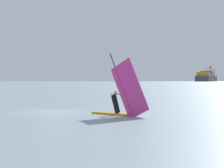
{
  "coord_description": "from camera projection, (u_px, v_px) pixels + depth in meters",
  "views": [
    {
      "loc": [
        10.47,
        -21.15,
        2.08
      ],
      "look_at": [
        1.92,
        6.27,
        1.79
      ],
      "focal_mm": 57.13,
      "sensor_mm": 36.0,
      "label": 1
    }
  ],
  "objects": [
    {
      "name": "cargo_ship",
      "position": [
        207.0,
        77.0,
        803.36
      ],
      "size": [
        40.95,
        179.38,
        37.01
      ],
      "rotation": [
        0.0,
        0.0,
        4.64
      ],
      "color": "#3F444C",
      "rests_on": "ground_plane"
    },
    {
      "name": "ground_plane",
      "position": [
        56.0,
        112.0,
        23.33
      ],
      "size": [
        4000.0,
        4000.0,
        0.0
      ],
      "primitive_type": "plane",
      "color": "gray"
    },
    {
      "name": "distant_headland",
      "position": [
        218.0,
        76.0,
        1409.61
      ],
      "size": [
        1012.47,
        449.89,
        36.93
      ],
      "primitive_type": "cube",
      "rotation": [
        0.0,
        0.0,
        0.11
      ],
      "color": "#4C564C",
      "rests_on": "ground_plane"
    },
    {
      "name": "windsurfer",
      "position": [
        120.0,
        100.0,
        21.19
      ],
      "size": [
        3.99,
        2.04,
        3.96
      ],
      "rotation": [
        0.0,
        0.0,
        2.72
      ],
      "color": "orange",
      "rests_on": "ground_plane"
    }
  ]
}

